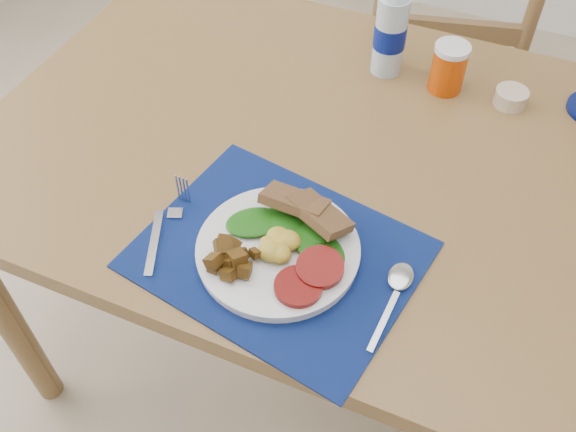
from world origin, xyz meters
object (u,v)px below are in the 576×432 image
object	(u,v)px
chair_far	(441,51)
breakfast_plate	(274,248)
juice_glass	(448,69)
water_bottle	(391,29)

from	to	relation	value
chair_far	breakfast_plate	world-z (taller)	chair_far
juice_glass	chair_far	bearing A→B (deg)	100.41
water_bottle	breakfast_plate	bearing A→B (deg)	-91.50
breakfast_plate	juice_glass	world-z (taller)	juice_glass
water_bottle	juice_glass	bearing A→B (deg)	-4.96
chair_far	water_bottle	distance (m)	0.49
chair_far	juice_glass	distance (m)	0.47
breakfast_plate	juice_glass	size ratio (longest dim) A/B	2.72
water_bottle	juice_glass	xyz separation A→B (m)	(0.13, -0.01, -0.05)
breakfast_plate	chair_far	bearing A→B (deg)	96.53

